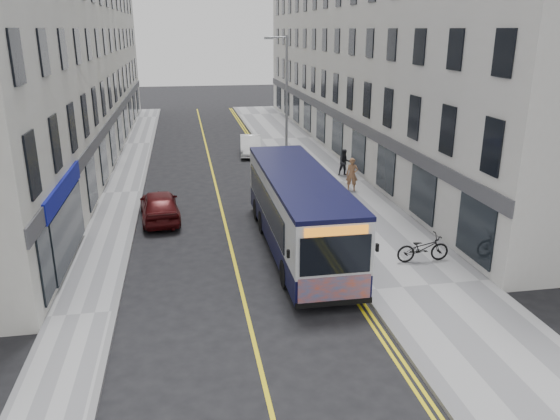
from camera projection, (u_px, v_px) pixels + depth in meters
name	position (u px, v px, depth m)	size (l,w,h in m)	color
ground	(241.00, 287.00, 18.53)	(140.00, 140.00, 0.00)	black
pavement_east	(328.00, 183.00, 30.77)	(4.50, 64.00, 0.12)	#969699
pavement_west	(122.00, 193.00, 28.89)	(2.00, 64.00, 0.12)	#969699
kerb_east	(289.00, 185.00, 30.39)	(0.18, 64.00, 0.13)	slate
kerb_west	(141.00, 192.00, 29.05)	(0.18, 64.00, 0.13)	slate
road_centre_line	(217.00, 189.00, 29.74)	(0.12, 64.00, 0.01)	yellow
road_dbl_yellow_inner	(281.00, 186.00, 30.33)	(0.10, 64.00, 0.01)	yellow
road_dbl_yellow_outer	(284.00, 186.00, 30.37)	(0.10, 64.00, 0.01)	yellow
terrace_east	(370.00, 56.00, 38.02)	(6.00, 46.00, 13.00)	silver
terrace_west	(61.00, 59.00, 34.60)	(6.00, 46.00, 13.00)	silver
streetlamp	(285.00, 102.00, 30.92)	(1.32, 0.18, 8.00)	gray
city_bus	(298.00, 209.00, 21.14)	(2.48, 10.63, 3.09)	black
bicycle	(423.00, 248.00, 20.11)	(0.69, 1.98, 1.04)	black
pedestrian_near	(352.00, 174.00, 28.89)	(0.64, 0.42, 1.75)	#906241
pedestrian_far	(345.00, 162.00, 31.91)	(0.75, 0.59, 1.55)	black
car_white	(251.00, 145.00, 37.75)	(1.40, 4.00, 1.32)	white
car_maroon	(160.00, 205.00, 24.76)	(1.68, 4.17, 1.42)	#450B0D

